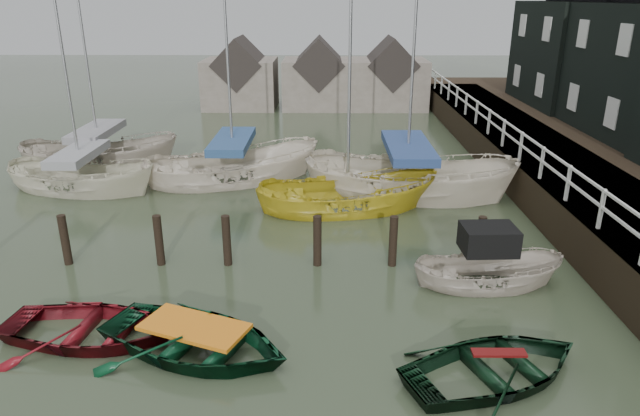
{
  "coord_description": "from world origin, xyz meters",
  "views": [
    {
      "loc": [
        1.4,
        -10.78,
        6.79
      ],
      "look_at": [
        1.26,
        3.61,
        1.4
      ],
      "focal_mm": 32.0,
      "sensor_mm": 36.0,
      "label": 1
    }
  ],
  "objects_px": {
    "sailboat_a": "(83,188)",
    "sailboat_d": "(406,193)",
    "rowboat_red": "(93,338)",
    "sailboat_b": "(234,179)",
    "motorboat": "(486,281)",
    "sailboat_c": "(347,208)",
    "sailboat_e": "(101,165)",
    "rowboat_dkgreen": "(496,378)",
    "rowboat_green": "(197,352)"
  },
  "relations": [
    {
      "from": "sailboat_a",
      "to": "sailboat_d",
      "type": "bearing_deg",
      "value": -78.67
    },
    {
      "from": "rowboat_red",
      "to": "sailboat_d",
      "type": "distance_m",
      "value": 12.21
    },
    {
      "from": "sailboat_b",
      "to": "motorboat",
      "type": "bearing_deg",
      "value": -157.52
    },
    {
      "from": "rowboat_red",
      "to": "sailboat_a",
      "type": "relative_size",
      "value": 0.34
    },
    {
      "from": "sailboat_a",
      "to": "sailboat_b",
      "type": "distance_m",
      "value": 5.56
    },
    {
      "from": "sailboat_c",
      "to": "sailboat_e",
      "type": "bearing_deg",
      "value": 54.87
    },
    {
      "from": "motorboat",
      "to": "sailboat_e",
      "type": "xyz_separation_m",
      "value": [
        -13.5,
        10.41,
        -0.06
      ]
    },
    {
      "from": "sailboat_a",
      "to": "sailboat_b",
      "type": "xyz_separation_m",
      "value": [
        5.43,
        1.18,
        -0.0
      ]
    },
    {
      "from": "rowboat_dkgreen",
      "to": "sailboat_d",
      "type": "bearing_deg",
      "value": -20.16
    },
    {
      "from": "sailboat_c",
      "to": "sailboat_b",
      "type": "bearing_deg",
      "value": 45.42
    },
    {
      "from": "sailboat_a",
      "to": "sailboat_d",
      "type": "xyz_separation_m",
      "value": [
        11.91,
        -0.36,
        -0.01
      ]
    },
    {
      "from": "sailboat_a",
      "to": "sailboat_e",
      "type": "distance_m",
      "value": 3.17
    },
    {
      "from": "rowboat_green",
      "to": "motorboat",
      "type": "xyz_separation_m",
      "value": [
        6.62,
        2.92,
        0.12
      ]
    },
    {
      "from": "rowboat_dkgreen",
      "to": "motorboat",
      "type": "relative_size",
      "value": 0.99
    },
    {
      "from": "rowboat_green",
      "to": "rowboat_dkgreen",
      "type": "xyz_separation_m",
      "value": [
        5.84,
        -0.78,
        0.0
      ]
    },
    {
      "from": "motorboat",
      "to": "sailboat_a",
      "type": "height_order",
      "value": "sailboat_a"
    },
    {
      "from": "rowboat_red",
      "to": "rowboat_dkgreen",
      "type": "xyz_separation_m",
      "value": [
        8.13,
        -1.25,
        0.0
      ]
    },
    {
      "from": "sailboat_e",
      "to": "rowboat_red",
      "type": "bearing_deg",
      "value": -164.23
    },
    {
      "from": "rowboat_dkgreen",
      "to": "sailboat_c",
      "type": "height_order",
      "value": "sailboat_c"
    },
    {
      "from": "rowboat_dkgreen",
      "to": "motorboat",
      "type": "height_order",
      "value": "motorboat"
    },
    {
      "from": "sailboat_d",
      "to": "sailboat_e",
      "type": "bearing_deg",
      "value": 90.18
    },
    {
      "from": "sailboat_a",
      "to": "sailboat_c",
      "type": "relative_size",
      "value": 1.05
    },
    {
      "from": "sailboat_a",
      "to": "sailboat_d",
      "type": "height_order",
      "value": "sailboat_d"
    },
    {
      "from": "sailboat_d",
      "to": "sailboat_e",
      "type": "height_order",
      "value": "sailboat_d"
    },
    {
      "from": "rowboat_dkgreen",
      "to": "sailboat_e",
      "type": "bearing_deg",
      "value": 20.24
    },
    {
      "from": "rowboat_dkgreen",
      "to": "sailboat_b",
      "type": "bearing_deg",
      "value": 7.36
    },
    {
      "from": "sailboat_d",
      "to": "sailboat_a",
      "type": "bearing_deg",
      "value": 104.14
    },
    {
      "from": "sailboat_a",
      "to": "rowboat_dkgreen",
      "type": "bearing_deg",
      "value": -118.92
    },
    {
      "from": "sailboat_a",
      "to": "sailboat_b",
      "type": "bearing_deg",
      "value": -64.69
    },
    {
      "from": "rowboat_green",
      "to": "sailboat_d",
      "type": "height_order",
      "value": "sailboat_d"
    },
    {
      "from": "rowboat_green",
      "to": "sailboat_b",
      "type": "bearing_deg",
      "value": 26.91
    },
    {
      "from": "rowboat_green",
      "to": "rowboat_dkgreen",
      "type": "relative_size",
      "value": 1.1
    },
    {
      "from": "rowboat_green",
      "to": "sailboat_a",
      "type": "xyz_separation_m",
      "value": [
        -6.38,
        10.2,
        0.07
      ]
    },
    {
      "from": "motorboat",
      "to": "sailboat_d",
      "type": "xyz_separation_m",
      "value": [
        -1.08,
        6.92,
        -0.06
      ]
    },
    {
      "from": "sailboat_e",
      "to": "motorboat",
      "type": "bearing_deg",
      "value": -131.5
    },
    {
      "from": "sailboat_b",
      "to": "sailboat_d",
      "type": "xyz_separation_m",
      "value": [
        6.48,
        -1.54,
        -0.0
      ]
    },
    {
      "from": "rowboat_red",
      "to": "motorboat",
      "type": "distance_m",
      "value": 9.24
    },
    {
      "from": "sailboat_d",
      "to": "sailboat_c",
      "type": "bearing_deg",
      "value": 141.02
    },
    {
      "from": "sailboat_c",
      "to": "sailboat_d",
      "type": "xyz_separation_m",
      "value": [
        2.18,
        1.54,
        0.05
      ]
    },
    {
      "from": "sailboat_a",
      "to": "rowboat_red",
      "type": "bearing_deg",
      "value": -144.17
    },
    {
      "from": "rowboat_green",
      "to": "sailboat_b",
      "type": "xyz_separation_m",
      "value": [
        -0.94,
        11.38,
        0.06
      ]
    },
    {
      "from": "rowboat_red",
      "to": "sailboat_c",
      "type": "distance_m",
      "value": 9.66
    },
    {
      "from": "sailboat_c",
      "to": "sailboat_e",
      "type": "relative_size",
      "value": 0.99
    },
    {
      "from": "rowboat_red",
      "to": "rowboat_dkgreen",
      "type": "height_order",
      "value": "rowboat_red"
    },
    {
      "from": "motorboat",
      "to": "sailboat_b",
      "type": "height_order",
      "value": "sailboat_b"
    },
    {
      "from": "rowboat_red",
      "to": "sailboat_a",
      "type": "xyz_separation_m",
      "value": [
        -4.09,
        9.73,
        0.07
      ]
    },
    {
      "from": "rowboat_green",
      "to": "sailboat_d",
      "type": "relative_size",
      "value": 0.31
    },
    {
      "from": "rowboat_dkgreen",
      "to": "rowboat_green",
      "type": "bearing_deg",
      "value": 60.56
    },
    {
      "from": "rowboat_red",
      "to": "rowboat_green",
      "type": "height_order",
      "value": "rowboat_green"
    },
    {
      "from": "motorboat",
      "to": "sailboat_c",
      "type": "height_order",
      "value": "sailboat_c"
    }
  ]
}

